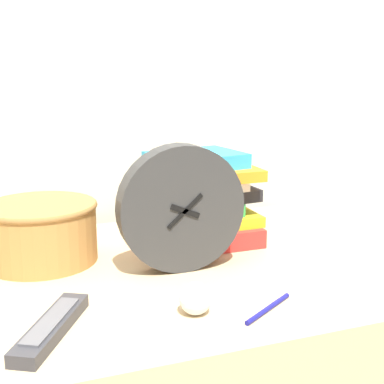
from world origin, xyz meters
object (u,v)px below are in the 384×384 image
object	(u,v)px
basket	(40,230)
pen	(268,308)
desk_clock	(181,208)
crumpled_paper_ball	(196,299)
tv_remote	(51,327)
book_stack	(200,199)

from	to	relation	value
basket	pen	distance (m)	0.48
desk_clock	crumpled_paper_ball	xyz separation A→B (m)	(-0.04, -0.19, -0.09)
tv_remote	book_stack	bearing A→B (deg)	41.63
crumpled_paper_ball	pen	size ratio (longest dim) A/B	0.45
pen	desk_clock	bearing A→B (deg)	107.80
basket	pen	size ratio (longest dim) A/B	2.00
book_stack	crumpled_paper_ball	size ratio (longest dim) A/B	4.81
desk_clock	book_stack	size ratio (longest dim) A/B	0.98
crumpled_paper_ball	pen	world-z (taller)	crumpled_paper_ball
book_stack	pen	distance (m)	0.37
book_stack	pen	size ratio (longest dim) A/B	2.18
book_stack	basket	bearing A→B (deg)	-179.96
basket	crumpled_paper_ball	world-z (taller)	basket
tv_remote	pen	world-z (taller)	tv_remote
book_stack	pen	xyz separation A→B (m)	(-0.02, -0.36, -0.09)
basket	tv_remote	distance (m)	0.32
crumpled_paper_ball	pen	xyz separation A→B (m)	(0.11, -0.03, -0.02)
desk_clock	crumpled_paper_ball	bearing A→B (deg)	-102.72
pen	book_stack	bearing A→B (deg)	86.37
desk_clock	basket	world-z (taller)	desk_clock
desk_clock	pen	bearing A→B (deg)	-72.20
tv_remote	pen	distance (m)	0.33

